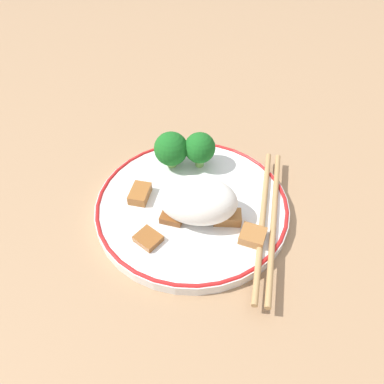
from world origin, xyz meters
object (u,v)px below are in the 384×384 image
object	(u,v)px
broccoli_back_left	(197,148)
chopsticks	(268,218)
plate	(192,205)
broccoli_back_center	(171,149)

from	to	relation	value
broccoli_back_left	chopsticks	distance (m)	0.14
plate	broccoli_back_center	bearing A→B (deg)	119.99
broccoli_back_center	chopsticks	world-z (taller)	broccoli_back_center
plate	chopsticks	world-z (taller)	chopsticks
broccoli_back_left	broccoli_back_center	bearing A→B (deg)	-170.50
plate	broccoli_back_center	xyz separation A→B (m)	(-0.04, 0.07, 0.04)
plate	broccoli_back_left	distance (m)	0.08
plate	chopsticks	size ratio (longest dim) A/B	1.04
broccoli_back_center	chopsticks	distance (m)	0.16
broccoli_back_left	chopsticks	xyz separation A→B (m)	(0.10, -0.09, -0.03)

